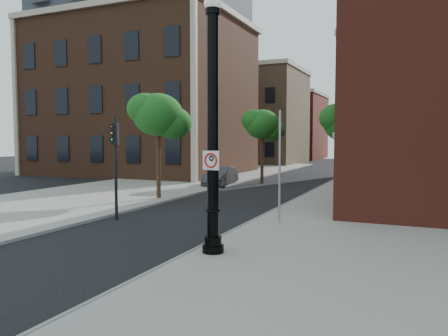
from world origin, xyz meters
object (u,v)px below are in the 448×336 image
at_px(lamppost, 213,138).
at_px(no_parking_sign, 211,160).
at_px(parked_car, 221,176).
at_px(traffic_signal_left, 115,151).
at_px(traffic_signal_right, 346,142).

height_order(lamppost, no_parking_sign, lamppost).
height_order(parked_car, traffic_signal_left, traffic_signal_left).
xyz_separation_m(no_parking_sign, traffic_signal_right, (2.07, 10.95, 0.42)).
xyz_separation_m(parked_car, traffic_signal_left, (1.30, -13.43, 2.21)).
distance_m(lamppost, no_parking_sign, 0.66).
distance_m(lamppost, traffic_signal_right, 10.97).
distance_m(lamppost, traffic_signal_left, 7.04).
height_order(no_parking_sign, parked_car, no_parking_sign).
relative_size(lamppost, no_parking_sign, 13.65).
bearing_deg(parked_car, traffic_signal_right, -37.69).
bearing_deg(lamppost, traffic_signal_left, 150.47).
distance_m(parked_car, traffic_signal_left, 13.67).
bearing_deg(no_parking_sign, parked_car, 121.79).
xyz_separation_m(no_parking_sign, traffic_signal_left, (-6.14, 3.65, 0.09)).
distance_m(no_parking_sign, traffic_signal_left, 7.14).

